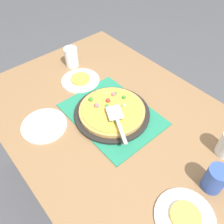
# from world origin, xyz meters

# --- Properties ---
(ground_plane) EXTENTS (8.00, 8.00, 0.00)m
(ground_plane) POSITION_xyz_m (0.00, 0.00, 0.00)
(ground_plane) COLOR #4C4C51
(dining_table) EXTENTS (1.40, 1.00, 0.75)m
(dining_table) POSITION_xyz_m (0.00, 0.00, 0.64)
(dining_table) COLOR olive
(dining_table) RESTS_ON ground_plane
(placemat) EXTENTS (0.48, 0.36, 0.01)m
(placemat) POSITION_xyz_m (0.00, 0.00, 0.75)
(placemat) COLOR #237F5B
(placemat) RESTS_ON dining_table
(pizza_pan) EXTENTS (0.38, 0.38, 0.01)m
(pizza_pan) POSITION_xyz_m (0.00, 0.00, 0.76)
(pizza_pan) COLOR black
(pizza_pan) RESTS_ON placemat
(pizza) EXTENTS (0.33, 0.33, 0.05)m
(pizza) POSITION_xyz_m (0.00, -0.00, 0.78)
(pizza) COLOR tan
(pizza) RESTS_ON pizza_pan
(plate_near_left) EXTENTS (0.22, 0.22, 0.01)m
(plate_near_left) POSITION_xyz_m (-0.55, 0.13, 0.76)
(plate_near_left) COLOR white
(plate_near_left) RESTS_ON dining_table
(plate_far_right) EXTENTS (0.22, 0.22, 0.01)m
(plate_far_right) POSITION_xyz_m (0.32, -0.03, 0.76)
(plate_far_right) COLOR white
(plate_far_right) RESTS_ON dining_table
(plate_side) EXTENTS (0.22, 0.22, 0.01)m
(plate_side) POSITION_xyz_m (0.16, 0.30, 0.76)
(plate_side) COLOR white
(plate_side) RESTS_ON dining_table
(served_slice_left) EXTENTS (0.11, 0.11, 0.02)m
(served_slice_left) POSITION_xyz_m (-0.55, 0.13, 0.77)
(served_slice_left) COLOR #EAB747
(served_slice_left) RESTS_ON plate_near_left
(served_slice_right) EXTENTS (0.11, 0.11, 0.02)m
(served_slice_right) POSITION_xyz_m (0.32, -0.03, 0.77)
(served_slice_right) COLOR gold
(served_slice_right) RESTS_ON plate_far_right
(cup_near) EXTENTS (0.08, 0.08, 0.12)m
(cup_near) POSITION_xyz_m (-0.54, -0.05, 0.81)
(cup_near) COLOR #3351AD
(cup_near) RESTS_ON dining_table
(cup_corner) EXTENTS (0.08, 0.08, 0.12)m
(cup_corner) POSITION_xyz_m (0.48, -0.09, 0.81)
(cup_corner) COLOR white
(cup_corner) RESTS_ON dining_table
(pizza_server) EXTENTS (0.23, 0.14, 0.01)m
(pizza_server) POSITION_xyz_m (-0.09, 0.04, 0.82)
(pizza_server) COLOR silver
(pizza_server) RESTS_ON pizza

